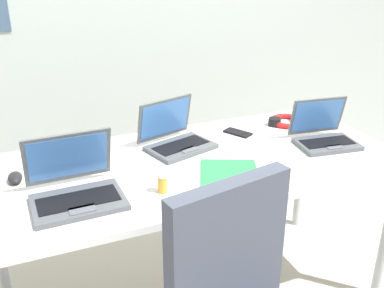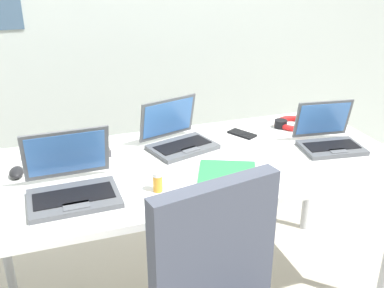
{
  "view_description": "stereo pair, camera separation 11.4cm",
  "coord_description": "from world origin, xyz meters",
  "px_view_note": "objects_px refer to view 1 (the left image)",
  "views": [
    {
      "loc": [
        -0.67,
        -1.62,
        1.59
      ],
      "look_at": [
        0.0,
        0.0,
        0.82
      ],
      "focal_mm": 42.3,
      "sensor_mm": 36.0,
      "label": 1
    },
    {
      "loc": [
        -0.56,
        -1.66,
        1.59
      ],
      "look_at": [
        0.0,
        0.0,
        0.82
      ],
      "focal_mm": 42.3,
      "sensor_mm": 36.0,
      "label": 2
    }
  ],
  "objects_px": {
    "headphones": "(287,121)",
    "book_stack": "(85,152)",
    "laptop_back_left": "(75,188)",
    "computer_mouse": "(15,178)",
    "laptop_near_lamp": "(175,138)",
    "paper_folder_far_corner": "(230,177)",
    "laptop_by_keyboard": "(324,135)",
    "cell_phone": "(238,133)",
    "pill_bottle": "(162,182)"
  },
  "relations": [
    {
      "from": "headphones",
      "to": "book_stack",
      "type": "height_order",
      "value": "book_stack"
    },
    {
      "from": "laptop_back_left",
      "to": "computer_mouse",
      "type": "height_order",
      "value": "laptop_back_left"
    },
    {
      "from": "laptop_near_lamp",
      "to": "paper_folder_far_corner",
      "type": "height_order",
      "value": "laptop_near_lamp"
    },
    {
      "from": "paper_folder_far_corner",
      "to": "headphones",
      "type": "bearing_deg",
      "value": 37.87
    },
    {
      "from": "book_stack",
      "to": "laptop_back_left",
      "type": "bearing_deg",
      "value": -106.08
    },
    {
      "from": "book_stack",
      "to": "laptop_by_keyboard",
      "type": "bearing_deg",
      "value": -13.8
    },
    {
      "from": "cell_phone",
      "to": "laptop_by_keyboard",
      "type": "bearing_deg",
      "value": -68.84
    },
    {
      "from": "book_stack",
      "to": "cell_phone",
      "type": "bearing_deg",
      "value": 0.09
    },
    {
      "from": "pill_bottle",
      "to": "paper_folder_far_corner",
      "type": "distance_m",
      "value": 0.29
    },
    {
      "from": "laptop_back_left",
      "to": "pill_bottle",
      "type": "bearing_deg",
      "value": -13.14
    },
    {
      "from": "laptop_back_left",
      "to": "paper_folder_far_corner",
      "type": "xyz_separation_m",
      "value": [
        0.59,
        -0.07,
        -0.04
      ]
    },
    {
      "from": "headphones",
      "to": "book_stack",
      "type": "relative_size",
      "value": 1.06
    },
    {
      "from": "headphones",
      "to": "paper_folder_far_corner",
      "type": "height_order",
      "value": "headphones"
    },
    {
      "from": "laptop_by_keyboard",
      "to": "headphones",
      "type": "height_order",
      "value": "laptop_by_keyboard"
    },
    {
      "from": "laptop_back_left",
      "to": "book_stack",
      "type": "xyz_separation_m",
      "value": [
        0.1,
        0.33,
        -0.02
      ]
    },
    {
      "from": "headphones",
      "to": "cell_phone",
      "type": "bearing_deg",
      "value": -175.28
    },
    {
      "from": "laptop_back_left",
      "to": "computer_mouse",
      "type": "xyz_separation_m",
      "value": [
        -0.2,
        0.23,
        -0.03
      ]
    },
    {
      "from": "laptop_by_keyboard",
      "to": "paper_folder_far_corner",
      "type": "relative_size",
      "value": 0.96
    },
    {
      "from": "laptop_near_lamp",
      "to": "pill_bottle",
      "type": "distance_m",
      "value": 0.42
    },
    {
      "from": "cell_phone",
      "to": "headphones",
      "type": "relative_size",
      "value": 0.64
    },
    {
      "from": "laptop_back_left",
      "to": "computer_mouse",
      "type": "distance_m",
      "value": 0.3
    },
    {
      "from": "laptop_by_keyboard",
      "to": "cell_phone",
      "type": "xyz_separation_m",
      "value": [
        -0.31,
        0.26,
        -0.04
      ]
    },
    {
      "from": "computer_mouse",
      "to": "headphones",
      "type": "bearing_deg",
      "value": 7.06
    },
    {
      "from": "laptop_near_lamp",
      "to": "laptop_back_left",
      "type": "bearing_deg",
      "value": -149.11
    },
    {
      "from": "laptop_by_keyboard",
      "to": "computer_mouse",
      "type": "relative_size",
      "value": 3.09
    },
    {
      "from": "laptop_by_keyboard",
      "to": "headphones",
      "type": "xyz_separation_m",
      "value": [
        -0.01,
        0.29,
        -0.03
      ]
    },
    {
      "from": "laptop_near_lamp",
      "to": "paper_folder_far_corner",
      "type": "bearing_deg",
      "value": -76.0
    },
    {
      "from": "laptop_by_keyboard",
      "to": "cell_phone",
      "type": "bearing_deg",
      "value": 140.16
    },
    {
      "from": "headphones",
      "to": "pill_bottle",
      "type": "height_order",
      "value": "pill_bottle"
    },
    {
      "from": "computer_mouse",
      "to": "pill_bottle",
      "type": "height_order",
      "value": "pill_bottle"
    },
    {
      "from": "laptop_by_keyboard",
      "to": "headphones",
      "type": "distance_m",
      "value": 0.29
    },
    {
      "from": "book_stack",
      "to": "paper_folder_far_corner",
      "type": "relative_size",
      "value": 0.65
    },
    {
      "from": "laptop_back_left",
      "to": "pill_bottle",
      "type": "distance_m",
      "value": 0.32
    },
    {
      "from": "laptop_near_lamp",
      "to": "book_stack",
      "type": "height_order",
      "value": "laptop_near_lamp"
    },
    {
      "from": "laptop_near_lamp",
      "to": "headphones",
      "type": "distance_m",
      "value": 0.64
    },
    {
      "from": "computer_mouse",
      "to": "paper_folder_far_corner",
      "type": "xyz_separation_m",
      "value": [
        0.79,
        -0.3,
        -0.01
      ]
    },
    {
      "from": "paper_folder_far_corner",
      "to": "book_stack",
      "type": "bearing_deg",
      "value": 141.05
    },
    {
      "from": "pill_bottle",
      "to": "laptop_by_keyboard",
      "type": "bearing_deg",
      "value": 9.66
    },
    {
      "from": "book_stack",
      "to": "pill_bottle",
      "type": "bearing_deg",
      "value": -62.34
    },
    {
      "from": "laptop_back_left",
      "to": "cell_phone",
      "type": "height_order",
      "value": "laptop_back_left"
    },
    {
      "from": "laptop_back_left",
      "to": "book_stack",
      "type": "height_order",
      "value": "laptop_back_left"
    },
    {
      "from": "laptop_near_lamp",
      "to": "paper_folder_far_corner",
      "type": "distance_m",
      "value": 0.38
    },
    {
      "from": "laptop_near_lamp",
      "to": "headphones",
      "type": "xyz_separation_m",
      "value": [
        0.64,
        0.06,
        -0.03
      ]
    },
    {
      "from": "laptop_near_lamp",
      "to": "computer_mouse",
      "type": "distance_m",
      "value": 0.7
    },
    {
      "from": "laptop_near_lamp",
      "to": "book_stack",
      "type": "relative_size",
      "value": 1.7
    },
    {
      "from": "laptop_near_lamp",
      "to": "pill_bottle",
      "type": "relative_size",
      "value": 4.35
    },
    {
      "from": "laptop_near_lamp",
      "to": "cell_phone",
      "type": "relative_size",
      "value": 2.52
    },
    {
      "from": "headphones",
      "to": "paper_folder_far_corner",
      "type": "bearing_deg",
      "value": -142.13
    },
    {
      "from": "laptop_near_lamp",
      "to": "computer_mouse",
      "type": "relative_size",
      "value": 3.58
    },
    {
      "from": "cell_phone",
      "to": "headphones",
      "type": "height_order",
      "value": "headphones"
    }
  ]
}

